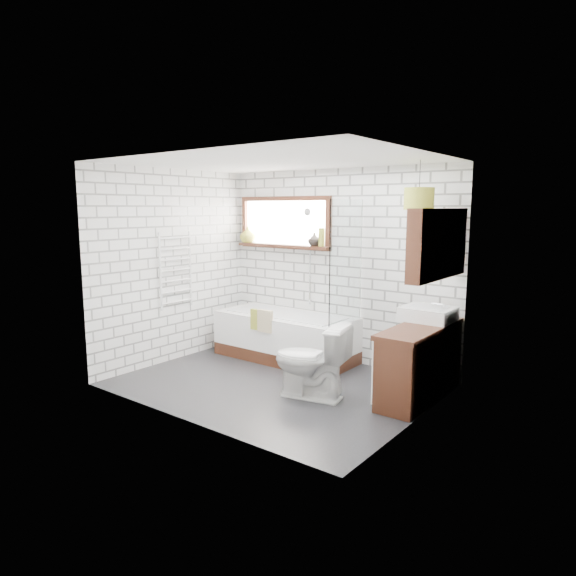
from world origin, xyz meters
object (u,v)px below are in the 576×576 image
Objects in this scene: bathtub at (286,336)px; toilet at (311,361)px; basin at (428,314)px; pendant at (419,199)px; vanity at (420,363)px.

toilet is (1.09, -0.97, 0.10)m from bathtub.
pendant is (-0.11, -0.12, 1.25)m from basin.
pendant reaches higher than basin.
vanity is 1.67× the size of toilet.
vanity is 0.56m from basin.
toilet is 2.59× the size of pendant.
pendant is at bearing 127.10° from toilet.
bathtub is 1.46m from toilet.
vanity is 1.16m from toilet.
toilet is 2.06m from pendant.
toilet is at bearing -130.64° from basin.
bathtub is at bearing -144.24° from toilet.
basin is 1.26m from pendant.
basin is (1.95, 0.04, 0.55)m from bathtub.
basin is at bearing 1.05° from bathtub.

